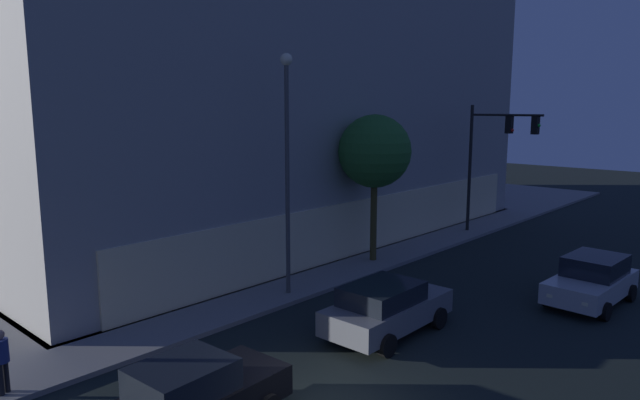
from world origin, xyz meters
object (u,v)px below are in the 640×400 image
(sidewalk_tree, at_px, (375,152))
(car_grey, at_px, (387,307))
(pedestrian_waiting, at_px, (1,356))
(traffic_light_far_corner, at_px, (495,145))
(modern_building, at_px, (234,73))
(car_silver, at_px, (592,280))
(car_black, at_px, (192,398))
(street_lamp_sidewalk, at_px, (287,148))

(sidewalk_tree, relative_size, car_grey, 1.42)
(sidewalk_tree, distance_m, pedestrian_waiting, 16.26)
(traffic_light_far_corner, bearing_deg, modern_building, 119.51)
(sidewalk_tree, bearing_deg, modern_building, 83.47)
(car_silver, bearing_deg, car_grey, 152.45)
(traffic_light_far_corner, relative_size, car_black, 1.60)
(traffic_light_far_corner, relative_size, car_grey, 1.52)
(modern_building, height_order, street_lamp_sidewalk, modern_building)
(modern_building, relative_size, street_lamp_sidewalk, 3.52)
(car_black, bearing_deg, traffic_light_far_corner, 9.80)
(modern_building, xyz_separation_m, car_silver, (-0.28, -20.27, -8.07))
(sidewalk_tree, height_order, car_silver, sidewalk_tree)
(car_black, relative_size, car_silver, 1.00)
(modern_building, bearing_deg, pedestrian_waiting, -144.89)
(street_lamp_sidewalk, xyz_separation_m, pedestrian_waiting, (-9.91, -0.30, -4.45))
(street_lamp_sidewalk, bearing_deg, pedestrian_waiting, -178.29)
(modern_building, relative_size, car_silver, 7.04)
(pedestrian_waiting, bearing_deg, sidewalk_tree, 2.80)
(pedestrian_waiting, height_order, car_silver, pedestrian_waiting)
(street_lamp_sidewalk, bearing_deg, car_silver, -51.40)
(car_black, bearing_deg, sidewalk_tree, 21.68)
(street_lamp_sidewalk, relative_size, car_black, 2.00)
(car_grey, relative_size, car_silver, 1.06)
(sidewalk_tree, distance_m, car_black, 15.17)
(car_black, xyz_separation_m, car_grey, (7.26, 0.13, 0.03))
(traffic_light_far_corner, xyz_separation_m, street_lamp_sidewalk, (-14.37, 1.10, 0.56))
(traffic_light_far_corner, height_order, car_black, traffic_light_far_corner)
(modern_building, bearing_deg, car_black, -131.78)
(pedestrian_waiting, bearing_deg, car_silver, -26.31)
(traffic_light_far_corner, relative_size, car_silver, 1.60)
(traffic_light_far_corner, distance_m, car_black, 22.78)
(car_silver, bearing_deg, sidewalk_tree, 96.30)
(pedestrian_waiting, distance_m, car_grey, 10.49)
(car_silver, bearing_deg, pedestrian_waiting, 153.69)
(street_lamp_sidewalk, distance_m, pedestrian_waiting, 10.86)
(car_grey, bearing_deg, car_black, -179.01)
(car_grey, bearing_deg, modern_building, 65.33)
(traffic_light_far_corner, bearing_deg, car_silver, -135.16)
(pedestrian_waiting, relative_size, car_black, 0.37)
(modern_building, distance_m, sidewalk_tree, 11.94)
(car_grey, bearing_deg, street_lamp_sidewalk, 84.85)
(traffic_light_far_corner, xyz_separation_m, sidewalk_tree, (-8.52, 1.57, 0.05))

